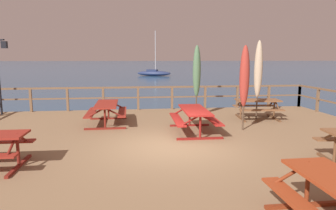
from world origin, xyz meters
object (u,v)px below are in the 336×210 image
at_px(picnic_table_back_left, 258,105).
at_px(sailboat_distant, 154,73).
at_px(patio_umbrella_short_front, 245,77).
at_px(lamp_post_hooked, 1,65).
at_px(patio_umbrella_tall_mid_left, 258,69).
at_px(picnic_table_front_left, 107,109).
at_px(patio_umbrella_short_mid, 197,71).
at_px(picnic_table_mid_left, 195,115).

bearing_deg(picnic_table_back_left, sailboat_distant, 91.59).
bearing_deg(patio_umbrella_short_front, lamp_post_hooked, 157.50).
distance_m(patio_umbrella_tall_mid_left, sailboat_distant, 41.67).
distance_m(picnic_table_front_left, patio_umbrella_tall_mid_left, 5.99).
height_order(picnic_table_front_left, sailboat_distant, sailboat_distant).
xyz_separation_m(picnic_table_back_left, patio_umbrella_short_front, (-1.26, -1.76, 1.24)).
distance_m(patio_umbrella_short_mid, patio_umbrella_short_front, 2.78).
relative_size(picnic_table_back_left, patio_umbrella_short_front, 0.65).
bearing_deg(lamp_post_hooked, patio_umbrella_tall_mid_left, -11.06).
bearing_deg(picnic_table_front_left, lamp_post_hooked, 152.95).
height_order(picnic_table_back_left, lamp_post_hooked, lamp_post_hooked).
relative_size(patio_umbrella_tall_mid_left, sailboat_distant, 0.40).
relative_size(patio_umbrella_tall_mid_left, patio_umbrella_short_front, 1.09).
distance_m(picnic_table_front_left, patio_umbrella_short_mid, 3.94).
xyz_separation_m(picnic_table_front_left, patio_umbrella_short_mid, (3.56, 1.10, 1.28)).
bearing_deg(patio_umbrella_short_front, picnic_table_mid_left, -175.67).
bearing_deg(picnic_table_mid_left, patio_umbrella_short_mid, 76.75).
bearing_deg(picnic_table_front_left, picnic_table_back_left, 2.77).
relative_size(picnic_table_mid_left, lamp_post_hooked, 0.68).
distance_m(patio_umbrella_short_front, sailboat_distant, 43.39).
xyz_separation_m(patio_umbrella_short_mid, patio_umbrella_short_front, (1.04, -2.58, -0.06)).
distance_m(picnic_table_back_left, picnic_table_front_left, 5.87).
xyz_separation_m(picnic_table_front_left, sailboat_distant, (4.71, 41.86, -0.80)).
bearing_deg(patio_umbrella_short_front, sailboat_distant, 89.86).
xyz_separation_m(picnic_table_mid_left, picnic_table_front_left, (-2.93, 1.61, -0.00)).
height_order(patio_umbrella_short_front, sailboat_distant, sailboat_distant).
bearing_deg(patio_umbrella_tall_mid_left, patio_umbrella_short_mid, 159.65).
distance_m(picnic_table_back_left, patio_umbrella_tall_mid_left, 1.40).
relative_size(picnic_table_mid_left, picnic_table_back_left, 1.20).
relative_size(picnic_table_front_left, patio_umbrella_tall_mid_left, 0.70).
height_order(picnic_table_mid_left, picnic_table_back_left, same).
xyz_separation_m(picnic_table_mid_left, picnic_table_back_left, (2.94, 1.89, -0.01)).
height_order(picnic_table_back_left, sailboat_distant, sailboat_distant).
bearing_deg(picnic_table_mid_left, picnic_table_front_left, 151.25).
height_order(picnic_table_back_left, patio_umbrella_tall_mid_left, patio_umbrella_tall_mid_left).
distance_m(picnic_table_front_left, patio_umbrella_short_front, 4.99).
height_order(picnic_table_mid_left, patio_umbrella_short_front, patio_umbrella_short_front).
bearing_deg(patio_umbrella_tall_mid_left, picnic_table_back_left, 23.53).
bearing_deg(picnic_table_mid_left, lamp_post_hooked, 152.27).
xyz_separation_m(picnic_table_front_left, patio_umbrella_tall_mid_left, (5.82, 0.26, 1.39)).
xyz_separation_m(patio_umbrella_short_mid, lamp_post_hooked, (-8.01, 1.17, 0.26)).
distance_m(patio_umbrella_short_front, lamp_post_hooked, 9.80).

